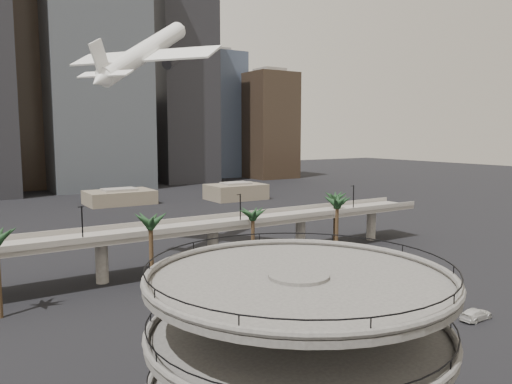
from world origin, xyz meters
TOP-DOWN VIEW (x-y plane):
  - parking_ramp at (-13.00, -4.00)m, footprint 22.20×22.20m
  - overpass at (0.00, 55.00)m, footprint 130.00×9.30m
  - palm_trees at (11.58, 47.18)m, footprint 76.40×18.40m
  - low_buildings at (6.89, 142.30)m, footprint 135.00×27.50m
  - skyline at (15.11, 217.08)m, footprint 269.00×86.00m
  - airborne_jet at (3.13, 69.03)m, footprint 30.37×29.86m
  - car_a at (-11.35, 14.27)m, footprint 4.60×2.56m
  - car_b at (10.38, 24.33)m, footprint 4.26×2.90m
  - car_c at (28.53, 8.78)m, footprint 5.64×2.44m

SIDE VIEW (x-z plane):
  - car_b at x=10.38m, z-range 0.00..1.33m
  - car_a at x=-11.35m, z-range 0.00..1.48m
  - car_c at x=28.53m, z-range 0.00..1.61m
  - low_buildings at x=6.89m, z-range -0.54..6.26m
  - overpass at x=0.00m, z-range -0.01..14.69m
  - parking_ramp at x=-13.00m, z-range 1.16..18.51m
  - palm_trees at x=11.58m, z-range 4.30..18.30m
  - airborne_jet at x=3.13m, z-range 32.92..52.50m
  - skyline at x=15.11m, z-range -17.10..110.43m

